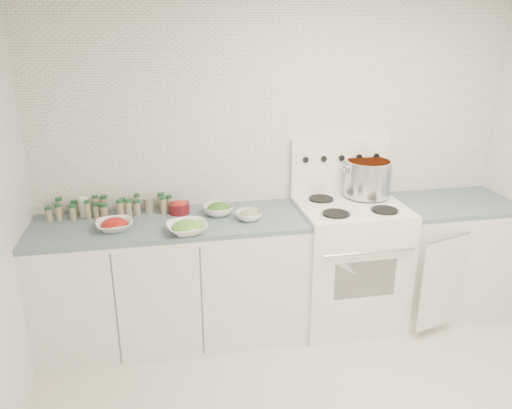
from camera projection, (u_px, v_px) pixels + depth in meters
name	position (u px, v px, depth m)	size (l,w,h in m)	color
room_walls	(357.00, 168.00, 2.22)	(3.54, 3.04, 2.52)	white
counter_left	(173.00, 280.00, 3.54)	(1.85, 0.62, 0.90)	white
stove	(348.00, 259.00, 3.76)	(0.76, 0.70, 1.36)	white
counter_right	(446.00, 256.00, 3.93)	(0.89, 0.75, 0.90)	white
stock_pot	(368.00, 177.00, 3.73)	(0.37, 0.35, 0.27)	silver
bowl_tomato	(114.00, 225.00, 3.25)	(0.26, 0.26, 0.08)	white
bowl_snowpea	(187.00, 227.00, 3.19)	(0.30, 0.30, 0.09)	white
bowl_broccoli	(219.00, 209.00, 3.50)	(0.25, 0.25, 0.09)	white
bowl_zucchini	(249.00, 215.00, 3.41)	(0.23, 0.23, 0.07)	white
bowl_pepper	(179.00, 207.00, 3.53)	(0.15, 0.15, 0.09)	#5B0F17
salt_canister	(84.00, 207.00, 3.47)	(0.07, 0.07, 0.14)	white
tin_can	(149.00, 205.00, 3.54)	(0.08, 0.08, 0.11)	#B2AA97
spice_cluster	(109.00, 207.00, 3.48)	(0.86, 0.16, 0.14)	gray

